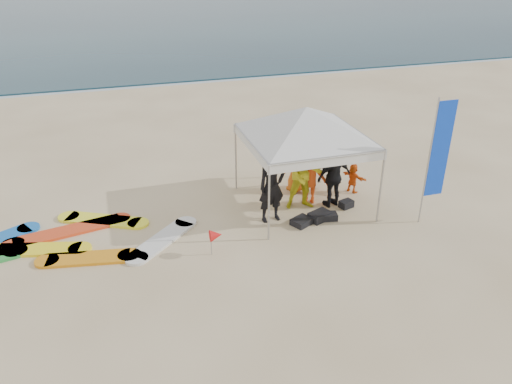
{
  "coord_description": "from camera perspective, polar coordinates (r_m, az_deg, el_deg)",
  "views": [
    {
      "loc": [
        -3.05,
        -7.41,
        6.45
      ],
      "look_at": [
        0.07,
        2.6,
        1.2
      ],
      "focal_mm": 35.0,
      "sensor_mm": 36.0,
      "label": 1
    }
  ],
  "objects": [
    {
      "name": "canopy_tent",
      "position": [
        12.77,
        5.8,
        9.59
      ],
      "size": [
        4.17,
        4.17,
        3.15
      ],
      "color": "#A5A5A8",
      "rests_on": "ground"
    },
    {
      "name": "feather_flag",
      "position": [
        12.89,
        20.16,
        4.4
      ],
      "size": [
        0.56,
        0.04,
        3.28
      ],
      "color": "#A5A5A8",
      "rests_on": "ground"
    },
    {
      "name": "person_orange_b",
      "position": [
        14.21,
        4.89,
        3.71
      ],
      "size": [
        1.08,
        0.91,
        1.89
      ],
      "primitive_type": "imported",
      "rotation": [
        0.0,
        0.0,
        3.53
      ],
      "color": "#D65E13",
      "rests_on": "ground"
    },
    {
      "name": "ground",
      "position": [
        10.29,
        4.04,
        -12.32
      ],
      "size": [
        120.0,
        120.0,
        0.0
      ],
      "primitive_type": "plane",
      "color": "beige",
      "rests_on": "ground"
    },
    {
      "name": "marker_pennant",
      "position": [
        11.41,
        -4.6,
        -4.96
      ],
      "size": [
        0.28,
        0.28,
        0.64
      ],
      "color": "#A5A5A8",
      "rests_on": "ground"
    },
    {
      "name": "surfboard_spread",
      "position": [
        12.87,
        -21.56,
        -5.38
      ],
      "size": [
        6.07,
        2.92,
        0.07
      ],
      "color": "yellow",
      "rests_on": "ground"
    },
    {
      "name": "person_yellow",
      "position": [
        13.21,
        5.58,
        2.0
      ],
      "size": [
        1.03,
        0.85,
        1.96
      ],
      "primitive_type": "imported",
      "rotation": [
        0.0,
        0.0,
        -0.12
      ],
      "color": "yellow",
      "rests_on": "ground"
    },
    {
      "name": "gear_pile",
      "position": [
        13.09,
        7.44,
        -2.69
      ],
      "size": [
        2.02,
        0.96,
        0.22
      ],
      "color": "black",
      "rests_on": "ground"
    },
    {
      "name": "ocean",
      "position": [
        67.78,
        -15.65,
        20.28
      ],
      "size": [
        160.0,
        84.0,
        0.08
      ],
      "primitive_type": "cube",
      "color": "#0C2633",
      "rests_on": "ground"
    },
    {
      "name": "person_black_a",
      "position": [
        12.55,
        1.81,
        0.69
      ],
      "size": [
        0.76,
        0.56,
        1.94
      ],
      "primitive_type": "imported",
      "rotation": [
        0.0,
        0.0,
        0.13
      ],
      "color": "black",
      "rests_on": "ground"
    },
    {
      "name": "person_orange_a",
      "position": [
        13.6,
        6.21,
        1.77
      ],
      "size": [
        1.12,
        0.82,
        1.55
      ],
      "primitive_type": "imported",
      "rotation": [
        0.0,
        0.0,
        2.87
      ],
      "color": "#DA4413",
      "rests_on": "ground"
    },
    {
      "name": "person_black_b",
      "position": [
        13.47,
        8.89,
        1.76
      ],
      "size": [
        1.07,
        0.59,
        1.73
      ],
      "primitive_type": "imported",
      "rotation": [
        0.0,
        0.0,
        3.32
      ],
      "color": "black",
      "rests_on": "ground"
    },
    {
      "name": "shoreline_foam",
      "position": [
        26.58,
        -10.44,
        12.14
      ],
      "size": [
        160.0,
        1.2,
        0.01
      ],
      "primitive_type": "cube",
      "color": "silver",
      "rests_on": "ground"
    },
    {
      "name": "person_seated",
      "position": [
        14.51,
        11.02,
        1.57
      ],
      "size": [
        0.58,
        0.83,
        0.86
      ],
      "primitive_type": "imported",
      "rotation": [
        0.0,
        0.0,
        2.03
      ],
      "color": "#E55B14",
      "rests_on": "ground"
    }
  ]
}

